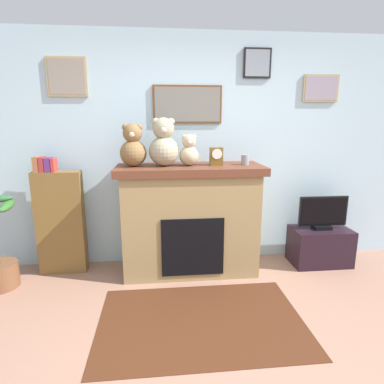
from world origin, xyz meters
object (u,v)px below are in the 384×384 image
Objects in this scene: bookshelf at (60,221)px; mantel_clock at (216,156)px; fireplace at (190,219)px; teddy_bear_brown at (189,152)px; candle_jar at (245,160)px; teddy_bear_cream at (164,144)px; television at (323,213)px; tv_stand at (320,246)px; teddy_bear_tan at (133,147)px.

mantel_clock reaches higher than bookshelf.
fireplace is 4.71× the size of teddy_bear_brown.
candle_jar is 0.32m from mantel_clock.
fireplace is at bearing 176.07° from mantel_clock.
teddy_bear_brown is (0.26, 0.00, -0.08)m from teddy_bear_cream.
television is at bearing -0.18° from fireplace.
tv_stand is at bearing 90.00° from television.
fireplace is 8.28× the size of mantel_clock.
teddy_bear_cream reaches higher than teddy_bear_brown.
mantel_clock reaches higher than tv_stand.
fireplace is at bearing 3.84° from teddy_bear_cream.
bookshelf reaches higher than tv_stand.
teddy_bear_cream is at bearing -179.57° from television.
bookshelf is 1.41m from teddy_bear_cream.
teddy_bear_cream is at bearing -179.53° from tv_stand.
bookshelf reaches higher than television.
television is 3.04× the size of mantel_clock.
teddy_bear_cream reaches higher than tv_stand.
teddy_bear_tan is at bearing -178.22° from fireplace.
fireplace is at bearing -3.92° from bookshelf.
teddy_bear_brown is at bearing -179.51° from television.
teddy_bear_cream is at bearing -179.95° from teddy_bear_brown.
teddy_bear_tan is (-0.59, -0.02, 0.79)m from fireplace.
candle_jar is 0.33× the size of teddy_bear_brown.
mantel_clock is 0.29m from teddy_bear_brown.
tv_stand is at bearing 0.71° from mantel_clock.
mantel_clock is at bearing -3.92° from bookshelf.
fireplace is 1.58m from tv_stand.
teddy_bear_cream is (1.14, -0.11, 0.82)m from bookshelf.
tv_stand is 1.40m from candle_jar.
candle_jar is 0.22× the size of teddy_bear_cream.
bookshelf is at bearing 176.08° from mantel_clock.
candle_jar is at bearing 0.04° from teddy_bear_brown.
teddy_bear_brown is (-0.01, -0.02, 0.74)m from fireplace.
tv_stand is at bearing 0.40° from teddy_bear_tan.
teddy_bear_brown reaches higher than mantel_clock.
bookshelf is 2.28× the size of television.
fireplace is 2.73× the size of television.
tv_stand is at bearing 0.87° from candle_jar.
fireplace is at bearing 179.82° from television.
candle_jar is (0.59, -0.02, 0.64)m from fireplace.
mantel_clock is 0.38× the size of teddy_bear_cream.
teddy_bear_cream is (0.31, -0.00, 0.03)m from teddy_bear_tan.
teddy_bear_cream is at bearing -179.96° from candle_jar.
teddy_bear_cream is (-0.27, -0.02, 0.81)m from fireplace.
television is 1.71m from teddy_bear_brown.
television is (1.53, -0.00, 0.01)m from fireplace.
fireplace is 0.74m from mantel_clock.
teddy_bear_brown is at bearing 0.05° from teddy_bear_cream.
teddy_bear_brown is at bearing -4.69° from bookshelf.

